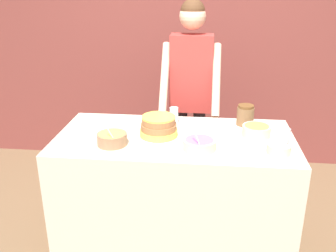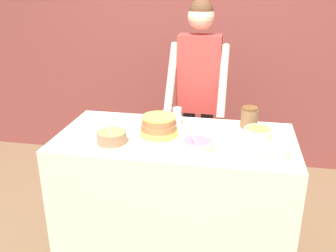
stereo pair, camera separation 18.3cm
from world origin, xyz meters
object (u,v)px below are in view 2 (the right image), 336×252
at_px(frosting_bowl_yellow, 112,137).
at_px(ceramic_plate, 65,145).
at_px(drinking_glass, 177,116).
at_px(stoneware_jar, 249,117).
at_px(frosting_bowl_purple, 197,145).
at_px(person_baker, 199,82).
at_px(cake, 159,127).
at_px(frosting_bowl_olive, 258,133).
at_px(frosting_bowl_pink, 278,152).

xyz_separation_m(frosting_bowl_yellow, ceramic_plate, (-0.27, -0.10, -0.03)).
height_order(drinking_glass, stoneware_jar, stoneware_jar).
bearing_deg(frosting_bowl_purple, person_baker, 96.00).
distance_m(cake, ceramic_plate, 0.59).
xyz_separation_m(person_baker, drinking_glass, (-0.09, -0.51, -0.12)).
height_order(cake, ceramic_plate, cake).
height_order(cake, frosting_bowl_olive, cake).
relative_size(person_baker, frosting_bowl_purple, 8.59).
relative_size(ceramic_plate, stoneware_jar, 1.49).
xyz_separation_m(frosting_bowl_purple, stoneware_jar, (0.31, 0.44, 0.04)).
bearing_deg(cake, drinking_glass, 72.84).
bearing_deg(cake, frosting_bowl_yellow, -150.94).
xyz_separation_m(frosting_bowl_purple, ceramic_plate, (-0.80, -0.09, -0.03)).
xyz_separation_m(frosting_bowl_yellow, drinking_glass, (0.35, 0.40, 0.02)).
bearing_deg(frosting_bowl_olive, drinking_glass, 163.56).
distance_m(frosting_bowl_olive, frosting_bowl_yellow, 0.93).
bearing_deg(drinking_glass, frosting_bowl_pink, -32.59).
distance_m(frosting_bowl_olive, stoneware_jar, 0.21).
distance_m(cake, frosting_bowl_olive, 0.64).
xyz_separation_m(frosting_bowl_olive, ceramic_plate, (-1.17, -0.33, -0.03)).
distance_m(frosting_bowl_olive, drinking_glass, 0.58).
height_order(person_baker, frosting_bowl_pink, person_baker).
height_order(cake, stoneware_jar, stoneware_jar).
height_order(ceramic_plate, stoneware_jar, stoneware_jar).
xyz_separation_m(frosting_bowl_purple, frosting_bowl_yellow, (-0.54, 0.01, 0.01)).
xyz_separation_m(ceramic_plate, stoneware_jar, (1.11, 0.53, 0.07)).
bearing_deg(drinking_glass, frosting_bowl_olive, -16.44).
xyz_separation_m(cake, frosting_bowl_yellow, (-0.27, -0.15, -0.02)).
bearing_deg(frosting_bowl_yellow, person_baker, 64.22).
distance_m(frosting_bowl_yellow, ceramic_plate, 0.29).
bearing_deg(ceramic_plate, frosting_bowl_olive, 15.92).
bearing_deg(ceramic_plate, stoneware_jar, 25.54).
distance_m(cake, frosting_bowl_yellow, 0.31).
bearing_deg(person_baker, cake, -102.58).
height_order(cake, frosting_bowl_yellow, frosting_bowl_yellow).
relative_size(frosting_bowl_yellow, stoneware_jar, 1.27).
distance_m(frosting_bowl_olive, frosting_bowl_pink, 0.27).
relative_size(cake, ceramic_plate, 1.43).
bearing_deg(drinking_glass, frosting_bowl_purple, -65.05).
bearing_deg(frosting_bowl_purple, ceramic_plate, -173.84).
bearing_deg(person_baker, ceramic_plate, -124.98).
xyz_separation_m(person_baker, frosting_bowl_pink, (0.56, -0.93, -0.14)).
height_order(frosting_bowl_pink, frosting_bowl_yellow, frosting_bowl_yellow).
bearing_deg(frosting_bowl_olive, stoneware_jar, 105.95).
xyz_separation_m(person_baker, stoneware_jar, (0.40, -0.48, -0.10)).
xyz_separation_m(drinking_glass, stoneware_jar, (0.50, 0.03, 0.01)).
bearing_deg(stoneware_jar, person_baker, 130.08).
bearing_deg(frosting_bowl_pink, frosting_bowl_olive, 111.67).
bearing_deg(frosting_bowl_yellow, frosting_bowl_pink, -1.23).
bearing_deg(frosting_bowl_purple, frosting_bowl_pink, -1.13).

